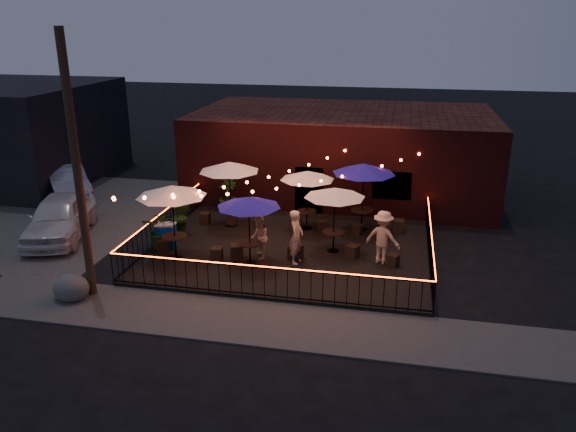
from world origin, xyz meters
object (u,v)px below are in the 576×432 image
cafe_table_3 (307,176)px  cooler (166,235)px  cafe_table_2 (249,203)px  cafe_table_4 (335,193)px  utility_pole (77,171)px  cafe_table_1 (229,167)px  cafe_table_0 (171,192)px  cafe_table_5 (364,170)px  boulder (71,288)px

cafe_table_3 → cooler: 5.87m
cafe_table_2 → cafe_table_4: (2.69, 1.64, 0.00)m
cooler → cafe_table_2: bearing=-18.4°
utility_pole → cafe_table_3: utility_pole is taller
utility_pole → cafe_table_1: size_ratio=2.79×
utility_pole → cafe_table_3: size_ratio=2.88×
cafe_table_3 → cafe_table_0: bearing=-136.3°
utility_pole → cafe_table_0: utility_pole is taller
cafe_table_1 → cafe_table_5: 5.31m
cafe_table_2 → cafe_table_3: bearing=70.4°
cafe_table_2 → cafe_table_3: cafe_table_2 is taller
cafe_table_3 → cafe_table_5: cafe_table_5 is taller
cafe_table_4 → cafe_table_5: size_ratio=0.98×
cafe_table_5 → boulder: bearing=-137.8°
cafe_table_0 → cooler: cafe_table_0 is taller
cafe_table_4 → boulder: cafe_table_4 is taller
cafe_table_4 → cooler: cafe_table_4 is taller
cafe_table_0 → cafe_table_3: bearing=43.7°
cooler → boulder: cooler is taller
utility_pole → cafe_table_0: bearing=61.0°
cafe_table_5 → boulder: (-8.26, -7.47, -2.25)m
cafe_table_0 → cafe_table_2: cafe_table_0 is taller
cafe_table_2 → cafe_table_4: cafe_table_4 is taller
cafe_table_1 → boulder: bearing=-113.4°
cafe_table_0 → cafe_table_2: (2.70, 0.09, -0.24)m
utility_pole → cafe_table_3: (5.64, 6.74, -1.66)m
cafe_table_4 → boulder: (-7.43, -5.07, -1.96)m
cafe_table_0 → cafe_table_5: cafe_table_5 is taller
cafe_table_2 → boulder: cafe_table_2 is taller
cafe_table_3 → cooler: (-4.74, -3.02, -1.71)m
cafe_table_3 → cafe_table_4: 2.52m
utility_pole → cafe_table_4: utility_pole is taller
cafe_table_0 → boulder: (-2.04, -3.34, -2.20)m
cafe_table_4 → cooler: bearing=-171.7°
cafe_table_0 → cafe_table_1: 3.69m
utility_pole → cafe_table_5: 10.60m
cafe_table_4 → cafe_table_5: bearing=71.0°
cafe_table_1 → cafe_table_3: 3.12m
cooler → boulder: size_ratio=0.93×
cafe_table_1 → boulder: size_ratio=2.86×
cafe_table_5 → cooler: (-6.92, -3.30, -2.02)m
utility_pole → cooler: 5.11m
cafe_table_2 → cafe_table_5: cafe_table_5 is taller
cooler → boulder: bearing=-113.7°
cafe_table_5 → utility_pole: bearing=-138.1°
cafe_table_1 → cafe_table_5: cafe_table_5 is taller
cafe_table_0 → cafe_table_5: bearing=33.6°
cafe_table_0 → utility_pole: bearing=-119.0°
cafe_table_5 → boulder: size_ratio=2.75×
cafe_table_2 → boulder: (-4.74, -3.43, -1.96)m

